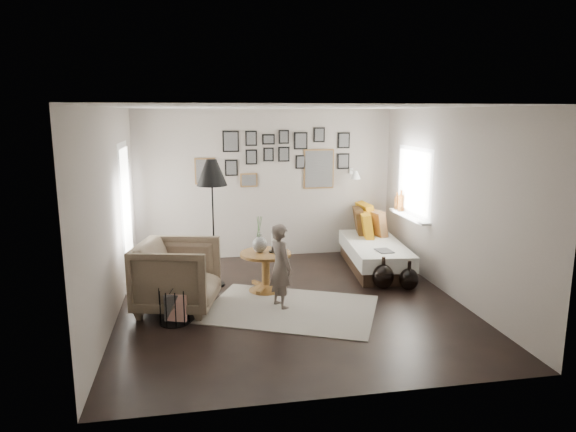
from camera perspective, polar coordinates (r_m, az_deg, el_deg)
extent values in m
plane|color=black|center=(7.05, 0.33, -9.61)|extent=(4.80, 4.80, 0.00)
plane|color=gray|center=(9.04, -2.48, 3.57)|extent=(4.50, 0.00, 4.50)
plane|color=gray|center=(4.42, 6.14, -4.76)|extent=(4.50, 0.00, 4.50)
plane|color=gray|center=(6.67, -19.03, 0.16)|extent=(0.00, 4.80, 4.80)
plane|color=gray|center=(7.45, 17.63, 1.36)|extent=(0.00, 4.80, 4.80)
plane|color=white|center=(6.59, 0.36, 12.02)|extent=(4.80, 4.80, 0.00)
plane|color=white|center=(7.88, -17.54, 0.04)|extent=(0.00, 2.14, 2.14)
plane|color=white|center=(7.88, -17.54, 0.04)|extent=(0.00, 1.88, 1.88)
plane|color=white|center=(7.88, -17.54, 0.04)|extent=(0.00, 1.93, 1.93)
plane|color=white|center=(8.48, 13.83, 3.76)|extent=(0.00, 1.30, 1.30)
plane|color=white|center=(8.48, 13.83, 3.76)|extent=(0.00, 1.14, 1.14)
cube|color=white|center=(8.55, 13.29, -0.03)|extent=(0.15, 1.32, 0.04)
cylinder|color=#8C4C14|center=(8.84, 12.43, 1.42)|extent=(0.10, 0.10, 0.28)
cylinder|color=#8C4C14|center=(9.00, 12.01, 1.42)|extent=(0.08, 0.08, 0.22)
cube|color=brown|center=(8.91, -9.21, 4.94)|extent=(0.35, 0.03, 0.45)
cube|color=black|center=(8.89, -9.20, 4.93)|extent=(0.30, 0.01, 0.40)
cube|color=black|center=(8.89, -6.38, 8.23)|extent=(0.28, 0.03, 0.36)
cube|color=black|center=(8.87, -6.37, 8.23)|extent=(0.23, 0.01, 0.31)
cube|color=black|center=(8.93, -6.32, 5.35)|extent=(0.22, 0.03, 0.28)
cube|color=black|center=(8.91, -6.31, 5.34)|extent=(0.17, 0.01, 0.23)
cube|color=black|center=(8.92, -4.12, 8.61)|extent=(0.20, 0.03, 0.26)
cube|color=black|center=(8.90, -4.11, 8.60)|extent=(0.15, 0.01, 0.21)
cube|color=black|center=(8.94, -4.09, 6.56)|extent=(0.20, 0.03, 0.26)
cube|color=black|center=(8.92, -4.08, 6.55)|extent=(0.15, 0.01, 0.21)
cube|color=black|center=(8.96, -2.19, 8.51)|extent=(0.22, 0.03, 0.18)
cube|color=black|center=(8.94, -2.17, 8.50)|extent=(0.17, 0.01, 0.13)
cube|color=black|center=(8.97, -2.18, 6.85)|extent=(0.18, 0.03, 0.24)
cube|color=black|center=(8.96, -2.16, 6.84)|extent=(0.13, 0.01, 0.19)
cube|color=black|center=(9.00, -0.47, 8.79)|extent=(0.18, 0.03, 0.24)
cube|color=black|center=(8.98, -0.45, 8.78)|extent=(0.13, 0.01, 0.19)
cube|color=black|center=(9.02, -0.47, 6.88)|extent=(0.20, 0.03, 0.26)
cube|color=black|center=(9.00, -0.45, 6.87)|extent=(0.15, 0.01, 0.21)
cube|color=black|center=(9.06, 1.42, 8.36)|extent=(0.24, 0.03, 0.30)
cube|color=black|center=(9.04, 1.44, 8.35)|extent=(0.19, 0.01, 0.25)
cube|color=black|center=(9.09, 1.41, 6.02)|extent=(0.18, 0.03, 0.24)
cube|color=black|center=(9.07, 1.43, 6.01)|extent=(0.13, 0.01, 0.19)
cube|color=brown|center=(9.17, 3.43, 5.24)|extent=(0.55, 0.03, 0.70)
cube|color=black|center=(9.15, 3.46, 5.23)|extent=(0.50, 0.01, 0.65)
cube|color=black|center=(9.13, 3.48, 8.99)|extent=(0.20, 0.03, 0.26)
cube|color=black|center=(9.11, 3.51, 8.98)|extent=(0.15, 0.01, 0.21)
cube|color=black|center=(9.25, 6.21, 8.36)|extent=(0.22, 0.03, 0.28)
cube|color=black|center=(9.23, 6.24, 8.35)|extent=(0.17, 0.01, 0.23)
cube|color=black|center=(9.27, 6.16, 6.07)|extent=(0.22, 0.03, 0.28)
cube|color=black|center=(9.26, 6.19, 6.06)|extent=(0.17, 0.01, 0.23)
cube|color=brown|center=(8.98, -4.37, 4.00)|extent=(0.30, 0.03, 0.24)
cube|color=black|center=(8.96, -4.36, 3.99)|extent=(0.25, 0.01, 0.19)
cube|color=white|center=(9.32, 7.05, 4.97)|extent=(0.06, 0.04, 0.10)
cylinder|color=white|center=(9.21, 7.28, 5.01)|extent=(0.02, 0.24, 0.02)
cone|color=white|center=(9.09, 7.51, 4.54)|extent=(0.18, 0.18, 0.14)
cube|color=silver|center=(6.82, 0.31, -10.29)|extent=(2.58, 2.26, 0.01)
cone|color=brown|center=(7.49, -2.47, -7.92)|extent=(0.54, 0.54, 0.10)
cylinder|color=brown|center=(7.41, -2.49, -6.16)|extent=(0.11, 0.11, 0.42)
cylinder|color=brown|center=(7.34, -2.51, -4.22)|extent=(0.73, 0.73, 0.04)
ellipsoid|color=black|center=(7.31, -3.16, -3.19)|extent=(0.21, 0.21, 0.23)
cylinder|color=black|center=(7.28, -3.17, -2.15)|extent=(0.06, 0.06, 0.04)
cylinder|color=black|center=(7.35, -1.66, -3.95)|extent=(0.13, 0.13, 0.02)
cube|color=black|center=(8.62, 9.57, -5.08)|extent=(0.98, 1.95, 0.22)
cube|color=beige|center=(8.56, 9.62, -3.68)|extent=(1.04, 2.01, 0.24)
cube|color=#B06E0A|center=(9.19, 8.18, -0.26)|extent=(0.25, 0.56, 0.55)
cube|color=#3B2512|center=(9.06, 7.55, -0.60)|extent=(0.32, 0.53, 0.49)
cube|color=brown|center=(9.00, 9.41, -0.80)|extent=(0.31, 0.51, 0.47)
cube|color=#B06E0A|center=(8.81, 8.50, -1.10)|extent=(0.29, 0.48, 0.45)
cube|color=black|center=(8.01, 10.64, -3.82)|extent=(0.24, 0.31, 0.02)
imported|color=brown|center=(6.84, -12.18, -6.50)|extent=(1.20, 1.18, 0.91)
cube|color=silver|center=(6.88, -11.93, -6.17)|extent=(0.51, 0.52, 0.19)
cylinder|color=black|center=(7.79, -8.12, -7.54)|extent=(0.29, 0.29, 0.03)
cylinder|color=black|center=(7.57, -8.29, -1.66)|extent=(0.03, 0.03, 1.67)
cone|color=black|center=(7.42, -8.48, 4.80)|extent=(0.44, 0.44, 0.38)
cube|color=black|center=(6.50, -12.54, -9.87)|extent=(0.26, 0.14, 0.34)
cube|color=silver|center=(6.48, -12.25, -9.93)|extent=(0.26, 0.17, 0.34)
ellipsoid|color=black|center=(7.66, 10.50, -6.64)|extent=(0.32, 0.32, 0.37)
cylinder|color=black|center=(7.59, 10.57, -4.92)|extent=(0.05, 0.05, 0.11)
ellipsoid|color=black|center=(7.69, 13.27, -6.85)|extent=(0.28, 0.28, 0.32)
cylinder|color=black|center=(7.62, 13.35, -5.30)|extent=(0.05, 0.05, 0.11)
imported|color=brown|center=(6.73, -0.85, -5.58)|extent=(0.41, 0.48, 1.13)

